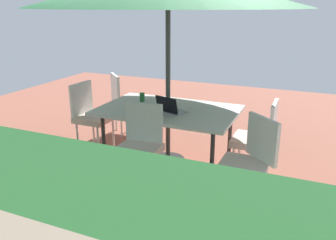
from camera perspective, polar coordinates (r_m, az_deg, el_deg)
ground_plane at (r=4.76m, az=0.00°, el=-7.03°), size 10.00×10.00×0.02m
dining_table at (r=4.50m, az=0.00°, el=1.20°), size 1.74×1.13×0.75m
chair_east at (r=5.09m, az=-12.43°, el=1.06°), size 0.47×0.46×0.98m
chair_north at (r=3.92m, az=-4.63°, el=-3.80°), size 0.47×0.48×0.98m
chair_northwest at (r=3.59m, az=12.99°, el=-6.38°), size 0.59×0.59×0.98m
chair_southeast at (r=5.70m, az=-7.01°, el=3.20°), size 0.59×0.59×0.98m
chair_west at (r=4.24m, az=14.46°, el=-2.63°), size 0.46×0.46×0.98m
laptop at (r=4.31m, az=0.37°, el=1.81°), size 0.38×0.33×0.21m
cup at (r=4.82m, az=-4.22°, el=3.70°), size 0.07×0.07×0.12m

